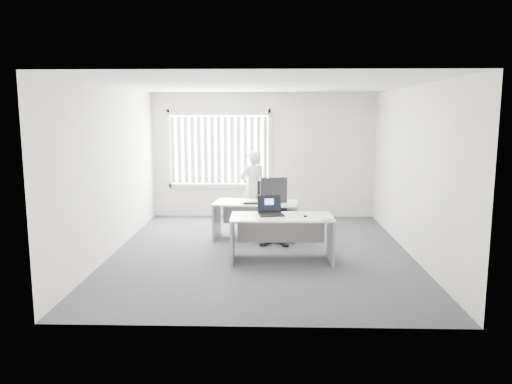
{
  "coord_description": "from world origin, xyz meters",
  "views": [
    {
      "loc": [
        0.14,
        -8.24,
        2.36
      ],
      "look_at": [
        -0.09,
        0.15,
        1.02
      ],
      "focal_mm": 35.0,
      "sensor_mm": 36.0,
      "label": 1
    }
  ],
  "objects_px": {
    "desk_near": "(282,229)",
    "person": "(253,188)",
    "laptop": "(271,206)",
    "office_chair": "(276,223)",
    "monitor": "(267,190)",
    "desk_far": "(256,212)"
  },
  "relations": [
    {
      "from": "desk_far",
      "to": "person",
      "type": "bearing_deg",
      "value": 100.55
    },
    {
      "from": "desk_near",
      "to": "person",
      "type": "relative_size",
      "value": 1.04
    },
    {
      "from": "office_chair",
      "to": "laptop",
      "type": "xyz_separation_m",
      "value": [
        -0.08,
        -1.12,
        0.52
      ]
    },
    {
      "from": "office_chair",
      "to": "monitor",
      "type": "distance_m",
      "value": 0.75
    },
    {
      "from": "desk_near",
      "to": "person",
      "type": "height_order",
      "value": "person"
    },
    {
      "from": "desk_far",
      "to": "laptop",
      "type": "bearing_deg",
      "value": -72.4
    },
    {
      "from": "desk_far",
      "to": "person",
      "type": "height_order",
      "value": "person"
    },
    {
      "from": "person",
      "to": "laptop",
      "type": "distance_m",
      "value": 2.62
    },
    {
      "from": "office_chair",
      "to": "laptop",
      "type": "bearing_deg",
      "value": -105.09
    },
    {
      "from": "desk_near",
      "to": "desk_far",
      "type": "xyz_separation_m",
      "value": [
        -0.45,
        1.41,
        -0.02
      ]
    },
    {
      "from": "desk_far",
      "to": "monitor",
      "type": "xyz_separation_m",
      "value": [
        0.2,
        0.26,
        0.38
      ]
    },
    {
      "from": "desk_near",
      "to": "monitor",
      "type": "distance_m",
      "value": 1.72
    },
    {
      "from": "laptop",
      "to": "monitor",
      "type": "relative_size",
      "value": 1.07
    },
    {
      "from": "laptop",
      "to": "desk_far",
      "type": "bearing_deg",
      "value": 90.28
    },
    {
      "from": "desk_far",
      "to": "laptop",
      "type": "distance_m",
      "value": 1.44
    },
    {
      "from": "office_chair",
      "to": "laptop",
      "type": "relative_size",
      "value": 3.04
    },
    {
      "from": "desk_near",
      "to": "person",
      "type": "distance_m",
      "value": 2.7
    },
    {
      "from": "desk_near",
      "to": "person",
      "type": "xyz_separation_m",
      "value": [
        -0.55,
        2.64,
        0.25
      ]
    },
    {
      "from": "desk_far",
      "to": "office_chair",
      "type": "bearing_deg",
      "value": -28.09
    },
    {
      "from": "desk_far",
      "to": "person",
      "type": "distance_m",
      "value": 1.26
    },
    {
      "from": "desk_near",
      "to": "desk_far",
      "type": "distance_m",
      "value": 1.48
    },
    {
      "from": "person",
      "to": "laptop",
      "type": "height_order",
      "value": "person"
    }
  ]
}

